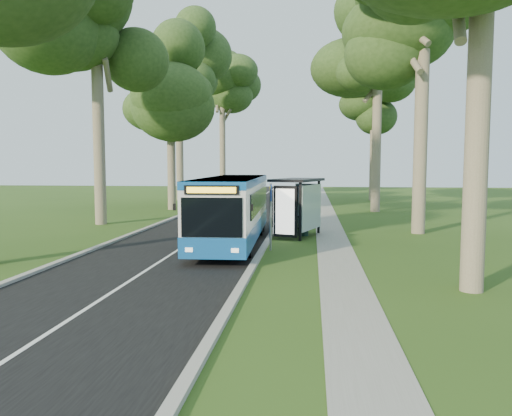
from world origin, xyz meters
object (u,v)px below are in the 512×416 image
(bus_shelter, at_px, (300,196))
(car_white, at_px, (202,192))
(bus_stop_sign, at_px, (271,209))
(litter_bin, at_px, (303,226))
(bus, at_px, (233,209))
(car_silver, at_px, (216,191))

(bus_shelter, distance_m, car_white, 26.33)
(bus_stop_sign, distance_m, car_white, 29.48)
(litter_bin, bearing_deg, bus, -138.26)
(bus, xyz_separation_m, bus_shelter, (2.96, 2.11, 0.49))
(bus, bearing_deg, car_silver, 100.70)
(bus_stop_sign, xyz_separation_m, litter_bin, (1.27, 4.45, -1.22))
(bus_stop_sign, xyz_separation_m, car_white, (-9.11, 28.02, -0.92))
(bus, height_order, litter_bin, bus)
(bus, distance_m, car_white, 27.34)
(bus_stop_sign, relative_size, car_silver, 0.60)
(bus_shelter, bearing_deg, bus_stop_sign, -87.80)
(bus_shelter, distance_m, car_silver, 28.85)
(bus, relative_size, litter_bin, 11.46)
(bus, bearing_deg, bus_stop_sign, -43.68)
(litter_bin, height_order, car_white, car_white)
(bus_stop_sign, relative_size, bus_shelter, 0.75)
(bus_shelter, bearing_deg, car_white, 131.46)
(bus_shelter, relative_size, car_silver, 0.80)
(bus_stop_sign, distance_m, car_silver, 32.13)
(litter_bin, relative_size, car_white, 0.21)
(litter_bin, bearing_deg, bus_stop_sign, -105.94)
(car_silver, bearing_deg, bus, -85.84)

